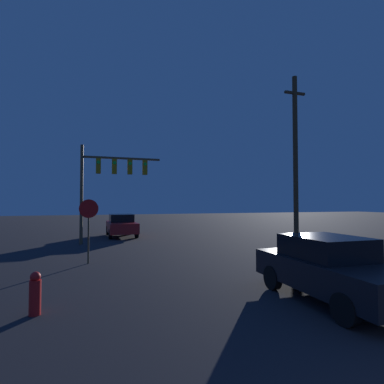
{
  "coord_description": "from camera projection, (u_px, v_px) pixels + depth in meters",
  "views": [
    {
      "loc": [
        -3.94,
        0.19,
        2.44
      ],
      "look_at": [
        0.0,
        12.42,
        2.87
      ],
      "focal_mm": 28.0,
      "sensor_mm": 36.0,
      "label": 1
    }
  ],
  "objects": [
    {
      "name": "car_near",
      "position": [
        331.0,
        268.0,
        7.42
      ],
      "size": [
        1.96,
        4.19,
        1.57
      ],
      "rotation": [
        0.0,
        0.0,
        3.13
      ],
      "color": "black",
      "rests_on": "ground_plane"
    },
    {
      "name": "traffic_signal_mast",
      "position": [
        108.0,
        175.0,
        17.81
      ],
      "size": [
        4.67,
        0.3,
        5.78
      ],
      "color": "brown",
      "rests_on": "ground_plane"
    },
    {
      "name": "car_far",
      "position": [
        122.0,
        225.0,
        21.25
      ],
      "size": [
        2.02,
        4.22,
        1.57
      ],
      "rotation": [
        0.0,
        0.0,
        3.17
      ],
      "color": "#B21E1E",
      "rests_on": "ground_plane"
    },
    {
      "name": "utility_pole",
      "position": [
        295.0,
        157.0,
        17.56
      ],
      "size": [
        1.37,
        0.28,
        9.87
      ],
      "color": "#4C3823",
      "rests_on": "ground_plane"
    },
    {
      "name": "stop_sign",
      "position": [
        89.0,
        218.0,
        11.9
      ],
      "size": [
        0.74,
        0.07,
        2.54
      ],
      "color": "brown",
      "rests_on": "ground_plane"
    },
    {
      "name": "fire_hydrant",
      "position": [
        35.0,
        294.0,
        6.46
      ],
      "size": [
        0.24,
        0.24,
        0.93
      ],
      "color": "red",
      "rests_on": "ground_plane"
    }
  ]
}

